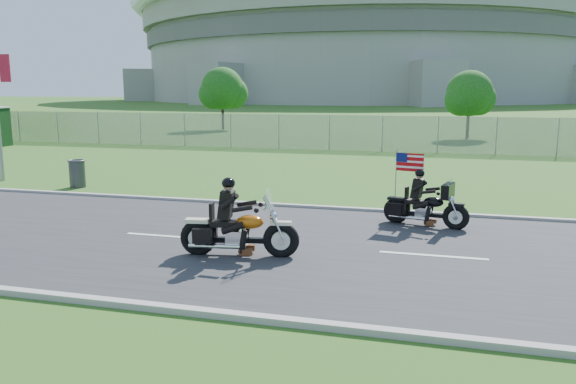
# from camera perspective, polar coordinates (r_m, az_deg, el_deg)

# --- Properties ---
(ground) EXTENTS (420.00, 420.00, 0.00)m
(ground) POSITION_cam_1_polar(r_m,az_deg,el_deg) (12.75, -3.84, -5.30)
(ground) COLOR #265B1C
(ground) RESTS_ON ground
(road) EXTENTS (120.00, 8.00, 0.04)m
(road) POSITION_cam_1_polar(r_m,az_deg,el_deg) (12.74, -3.84, -5.22)
(road) COLOR #28282B
(road) RESTS_ON ground
(curb_north) EXTENTS (120.00, 0.18, 0.12)m
(curb_north) POSITION_cam_1_polar(r_m,az_deg,el_deg) (16.51, 0.67, -1.46)
(curb_north) COLOR #9E9B93
(curb_north) RESTS_ON ground
(curb_south) EXTENTS (120.00, 0.18, 0.12)m
(curb_south) POSITION_cam_1_polar(r_m,az_deg,el_deg) (9.19, -12.13, -11.53)
(curb_south) COLOR #9E9B93
(curb_south) RESTS_ON ground
(fence) EXTENTS (60.00, 0.03, 2.00)m
(fence) POSITION_cam_1_polar(r_m,az_deg,el_deg) (32.95, -0.93, 6.16)
(fence) COLOR gray
(fence) RESTS_ON ground
(stadium) EXTENTS (140.40, 140.40, 29.20)m
(stadium) POSITION_cam_1_polar(r_m,az_deg,el_deg) (183.59, 7.61, 14.13)
(stadium) COLOR #A3A099
(stadium) RESTS_ON ground
(tree_fence_near) EXTENTS (3.52, 3.28, 4.75)m
(tree_fence_near) POSITION_cam_1_polar(r_m,az_deg,el_deg) (41.70, 18.01, 9.27)
(tree_fence_near) COLOR #382316
(tree_fence_near) RESTS_ON ground
(tree_fence_mid) EXTENTS (3.96, 3.69, 5.30)m
(tree_fence_mid) POSITION_cam_1_polar(r_m,az_deg,el_deg) (49.04, -6.62, 10.19)
(tree_fence_mid) COLOR #382316
(tree_fence_mid) RESTS_ON ground
(motorcycle_lead) EXTENTS (2.50, 0.86, 1.69)m
(motorcycle_lead) POSITION_cam_1_polar(r_m,az_deg,el_deg) (11.67, -5.19, -4.09)
(motorcycle_lead) COLOR black
(motorcycle_lead) RESTS_ON ground
(motorcycle_follow) EXTENTS (2.16, 0.93, 1.83)m
(motorcycle_follow) POSITION_cam_1_polar(r_m,az_deg,el_deg) (14.57, 13.76, -1.54)
(motorcycle_follow) COLOR black
(motorcycle_follow) RESTS_ON ground
(trash_can) EXTENTS (0.66, 0.66, 0.95)m
(trash_can) POSITION_cam_1_polar(r_m,az_deg,el_deg) (21.29, -20.62, 1.72)
(trash_can) COLOR #333338
(trash_can) RESTS_ON ground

